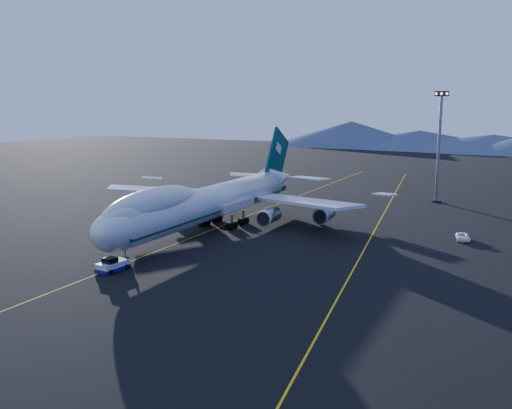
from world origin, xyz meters
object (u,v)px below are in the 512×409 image
at_px(pushback_tug, 113,266).
at_px(service_van, 463,237).
at_px(boeing_747, 210,201).
at_px(floodlight_mast, 439,147).

distance_m(pushback_tug, service_van, 62.78).
height_order(boeing_747, service_van, boeing_747).
height_order(pushback_tug, service_van, pushback_tug).
distance_m(service_van, floodlight_mast, 44.55).
distance_m(pushback_tug, floodlight_mast, 92.08).
distance_m(boeing_747, service_van, 48.22).
xyz_separation_m(boeing_747, pushback_tug, (0.89, -30.55, -5.12)).
xyz_separation_m(boeing_747, floodlight_mast, (35.00, 53.91, 8.32)).
bearing_deg(pushback_tug, floodlight_mast, 73.82).
relative_size(boeing_747, service_van, 14.67).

